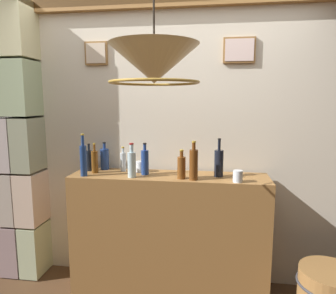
% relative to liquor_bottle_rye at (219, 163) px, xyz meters
% --- Properties ---
extents(panelled_rear_partition, '(3.16, 0.15, 2.62)m').
position_rel_liquor_bottle_rye_xyz_m(panelled_rear_partition, '(-0.42, 0.26, 0.21)').
color(panelled_rear_partition, beige).
rests_on(panelled_rear_partition, ground).
extents(stone_pillar, '(0.40, 0.36, 2.55)m').
position_rel_liquor_bottle_rye_xyz_m(stone_pillar, '(-1.85, 0.11, 0.11)').
color(stone_pillar, gray).
rests_on(stone_pillar, ground).
extents(bar_shelf_unit, '(1.67, 0.40, 1.06)m').
position_rel_liquor_bottle_rye_xyz_m(bar_shelf_unit, '(-0.42, -0.01, -0.65)').
color(bar_shelf_unit, olive).
rests_on(bar_shelf_unit, ground).
extents(liquor_bottle_rye, '(0.08, 0.08, 0.32)m').
position_rel_liquor_bottle_rye_xyz_m(liquor_bottle_rye, '(0.00, 0.00, 0.00)').
color(liquor_bottle_rye, black).
rests_on(liquor_bottle_rye, bar_shelf_unit).
extents(liquor_bottle_vodka, '(0.08, 0.08, 0.25)m').
position_rel_liquor_bottle_rye_xyz_m(liquor_bottle_vodka, '(-1.03, 0.13, -0.02)').
color(liquor_bottle_vodka, navy).
rests_on(liquor_bottle_vodka, bar_shelf_unit).
extents(liquor_bottle_mezcal, '(0.07, 0.07, 0.29)m').
position_rel_liquor_bottle_rye_xyz_m(liquor_bottle_mezcal, '(-0.71, -0.13, -0.00)').
color(liquor_bottle_mezcal, '#ABC9D2').
rests_on(liquor_bottle_mezcal, bar_shelf_unit).
extents(liquor_bottle_scotch, '(0.06, 0.06, 0.36)m').
position_rel_liquor_bottle_rye_xyz_m(liquor_bottle_scotch, '(-1.12, -0.14, 0.02)').
color(liquor_bottle_scotch, navy).
rests_on(liquor_bottle_scotch, bar_shelf_unit).
extents(liquor_bottle_amaro, '(0.05, 0.05, 0.22)m').
position_rel_liquor_bottle_rye_xyz_m(liquor_bottle_amaro, '(-0.84, 0.08, -0.03)').
color(liquor_bottle_amaro, silver).
rests_on(liquor_bottle_amaro, bar_shelf_unit).
extents(liquor_bottle_port, '(0.07, 0.07, 0.31)m').
position_rel_liquor_bottle_rye_xyz_m(liquor_bottle_port, '(-0.20, -0.14, 0.01)').
color(liquor_bottle_port, '#5F3313').
rests_on(liquor_bottle_port, bar_shelf_unit).
extents(liquor_bottle_rum, '(0.06, 0.06, 0.26)m').
position_rel_liquor_bottle_rye_xyz_m(liquor_bottle_rum, '(-1.07, -0.02, -0.02)').
color(liquor_bottle_rum, brown).
rests_on(liquor_bottle_rum, bar_shelf_unit).
extents(liquor_bottle_gin, '(0.07, 0.07, 0.24)m').
position_rel_liquor_bottle_rye_xyz_m(liquor_bottle_gin, '(-0.30, -0.11, -0.02)').
color(liquor_bottle_gin, brown).
rests_on(liquor_bottle_gin, bar_shelf_unit).
extents(liquor_bottle_vermouth, '(0.07, 0.07, 0.27)m').
position_rel_liquor_bottle_rye_xyz_m(liquor_bottle_vermouth, '(-0.62, -0.02, -0.01)').
color(liquor_bottle_vermouth, navy).
rests_on(liquor_bottle_vermouth, bar_shelf_unit).
extents(liquor_bottle_whiskey, '(0.06, 0.06, 0.25)m').
position_rel_liquor_bottle_rye_xyz_m(liquor_bottle_whiskey, '(-1.15, 0.06, -0.02)').
color(liquor_bottle_whiskey, black).
rests_on(liquor_bottle_whiskey, bar_shelf_unit).
extents(glass_tumbler_rocks, '(0.08, 0.08, 0.09)m').
position_rel_liquor_bottle_rye_xyz_m(glass_tumbler_rocks, '(-0.68, 0.07, -0.07)').
color(glass_tumbler_rocks, silver).
rests_on(glass_tumbler_rocks, bar_shelf_unit).
extents(glass_tumbler_highball, '(0.08, 0.08, 0.09)m').
position_rel_liquor_bottle_rye_xyz_m(glass_tumbler_highball, '(0.14, -0.16, -0.07)').
color(glass_tumbler_highball, silver).
rests_on(glass_tumbler_highball, bar_shelf_unit).
extents(pendant_lamp, '(0.53, 0.53, 0.63)m').
position_rel_liquor_bottle_rye_xyz_m(pendant_lamp, '(-0.40, -0.74, 0.71)').
color(pendant_lamp, beige).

